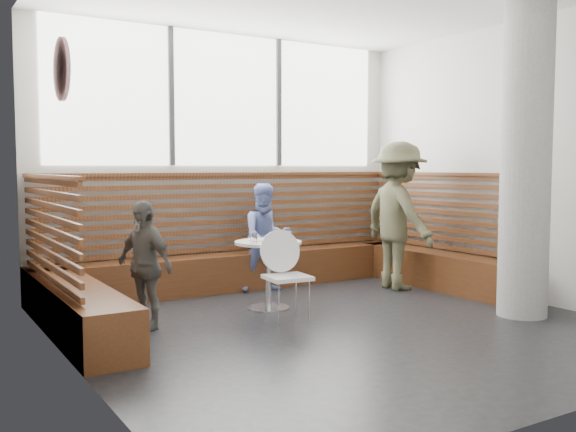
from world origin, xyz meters
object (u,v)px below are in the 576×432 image
cafe_chair (284,268)px  child_back (266,237)px  cafe_table (268,260)px  child_left (144,265)px  adult_man (398,216)px  concrete_column (526,160)px

cafe_chair → child_back: size_ratio=0.68×
cafe_table → child_back: (0.49, 0.90, 0.14)m
cafe_table → child_left: 1.42m
cafe_table → adult_man: size_ratio=0.40×
adult_man → child_back: 1.67m
cafe_chair → adult_man: bearing=23.7°
concrete_column → child_back: 3.13m
adult_man → child_left: (-3.38, -0.27, -0.31)m
child_back → child_left: bearing=-141.3°
child_left → child_back: bearing=96.9°
cafe_table → cafe_chair: cafe_chair is taller
concrete_column → cafe_table: concrete_column is taller
adult_man → child_left: size_ratio=1.52×
cafe_table → child_left: bearing=-175.7°
concrete_column → adult_man: 1.92m
cafe_table → child_left: (-1.41, -0.10, 0.08)m
cafe_table → cafe_chair: size_ratio=0.82×
cafe_chair → child_back: 1.54m
cafe_table → child_back: 1.03m
child_back → concrete_column: bearing=-46.9°
concrete_column → adult_man: concrete_column is taller
cafe_chair → adult_man: adult_man is taller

